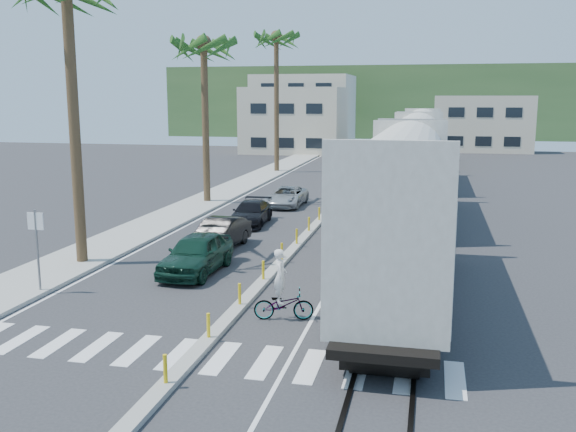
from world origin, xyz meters
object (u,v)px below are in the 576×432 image
object	(u,v)px
street_sign	(37,239)
cyclist	(283,298)
car_second	(220,234)
car_lead	(196,253)

from	to	relation	value
street_sign	cyclist	xyz separation A→B (m)	(8.91, -0.71, -1.27)
street_sign	car_second	world-z (taller)	street_sign
car_lead	car_second	xyz separation A→B (m)	(-0.41, 4.05, -0.08)
street_sign	car_second	xyz separation A→B (m)	(3.98, 7.84, -1.28)
car_lead	street_sign	bearing A→B (deg)	-137.48
car_lead	car_second	size ratio (longest dim) A/B	1.06
car_lead	car_second	world-z (taller)	car_lead
street_sign	car_lead	size ratio (longest dim) A/B	0.65
car_lead	car_second	distance (m)	4.07
car_lead	cyclist	distance (m)	6.38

